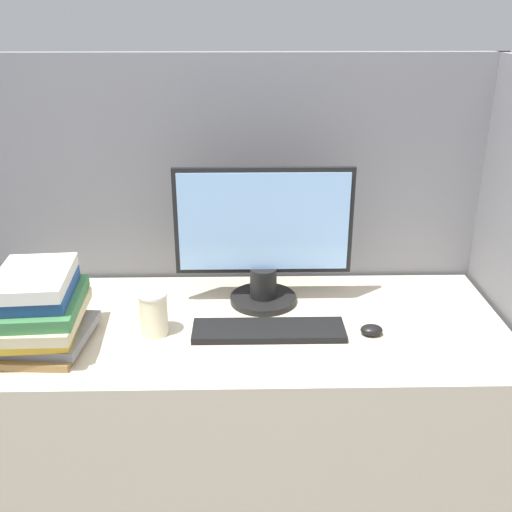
{
  "coord_description": "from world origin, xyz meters",
  "views": [
    {
      "loc": [
        -0.01,
        -1.25,
        1.63
      ],
      "look_at": [
        0.03,
        0.37,
        0.95
      ],
      "focal_mm": 42.0,
      "sensor_mm": 36.0,
      "label": 1
    }
  ],
  "objects_px": {
    "keyboard": "(269,330)",
    "coffee_cup": "(154,313)",
    "monitor": "(264,241)",
    "mouse": "(372,330)",
    "book_stack": "(39,311)"
  },
  "relations": [
    {
      "from": "coffee_cup",
      "to": "book_stack",
      "type": "distance_m",
      "value": 0.31
    },
    {
      "from": "keyboard",
      "to": "mouse",
      "type": "relative_size",
      "value": 6.82
    },
    {
      "from": "mouse",
      "to": "book_stack",
      "type": "distance_m",
      "value": 0.94
    },
    {
      "from": "coffee_cup",
      "to": "book_stack",
      "type": "xyz_separation_m",
      "value": [
        -0.3,
        -0.06,
        0.04
      ]
    },
    {
      "from": "coffee_cup",
      "to": "book_stack",
      "type": "bearing_deg",
      "value": -169.67
    },
    {
      "from": "monitor",
      "to": "keyboard",
      "type": "relative_size",
      "value": 1.24
    },
    {
      "from": "keyboard",
      "to": "coffee_cup",
      "type": "xyz_separation_m",
      "value": [
        -0.33,
        0.01,
        0.06
      ]
    },
    {
      "from": "keyboard",
      "to": "book_stack",
      "type": "distance_m",
      "value": 0.65
    },
    {
      "from": "monitor",
      "to": "book_stack",
      "type": "relative_size",
      "value": 1.75
    },
    {
      "from": "monitor",
      "to": "book_stack",
      "type": "bearing_deg",
      "value": -157.97
    },
    {
      "from": "keyboard",
      "to": "monitor",
      "type": "bearing_deg",
      "value": 92.62
    },
    {
      "from": "mouse",
      "to": "book_stack",
      "type": "relative_size",
      "value": 0.21
    },
    {
      "from": "mouse",
      "to": "book_stack",
      "type": "xyz_separation_m",
      "value": [
        -0.93,
        -0.04,
        0.09
      ]
    },
    {
      "from": "book_stack",
      "to": "mouse",
      "type": "bearing_deg",
      "value": 2.16
    },
    {
      "from": "monitor",
      "to": "book_stack",
      "type": "height_order",
      "value": "monitor"
    }
  ]
}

